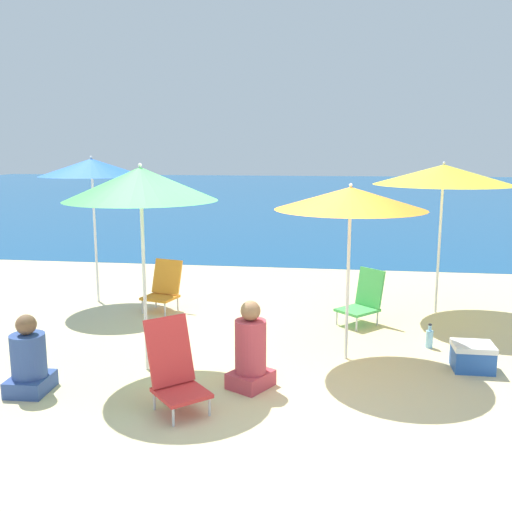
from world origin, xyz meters
TOP-DOWN VIEW (x-y plane):
  - ground_plane at (0.00, 0.00)m, footprint 60.00×60.00m
  - sea_water at (0.00, 25.55)m, footprint 60.00×40.00m
  - beach_umbrella_orange at (0.81, 0.63)m, footprint 1.65×1.65m
  - beach_umbrella_green at (-1.32, -0.01)m, footprint 1.58×1.58m
  - beach_umbrella_yellow at (2.14, 2.69)m, footprint 1.95×1.95m
  - beach_umbrella_blue at (-2.99, 2.58)m, footprint 1.55×1.55m
  - beach_chair_green at (1.07, 2.01)m, footprint 0.68×0.69m
  - beach_chair_orange at (-1.82, 2.25)m, footprint 0.57×0.60m
  - beach_chair_red at (-0.76, -0.86)m, footprint 0.69×0.70m
  - person_seated_near at (-2.26, -0.73)m, footprint 0.38×0.45m
  - person_seated_far at (-0.14, -0.31)m, footprint 0.50×0.52m
  - water_bottle at (1.81, 1.13)m, footprint 0.09×0.09m
  - cooler_box at (2.16, 0.47)m, footprint 0.43×0.36m

SIDE VIEW (x-z plane):
  - ground_plane at x=0.00m, z-range 0.00..0.00m
  - sea_water at x=0.00m, z-range 0.00..0.01m
  - water_bottle at x=1.81m, z-range -0.03..0.26m
  - cooler_box at x=2.16m, z-range 0.00..0.30m
  - person_seated_near at x=-2.26m, z-range -0.08..0.70m
  - beach_chair_green at x=1.07m, z-range -0.03..0.71m
  - beach_chair_orange at x=-1.82m, z-range -0.01..0.73m
  - person_seated_far at x=-0.14m, z-range -0.08..0.81m
  - beach_chair_red at x=-0.76m, z-range -0.04..0.79m
  - beach_umbrella_orange at x=0.81m, z-range 0.83..2.81m
  - beach_umbrella_yellow at x=2.14m, z-range 0.91..3.08m
  - beach_umbrella_green at x=-1.32m, z-range 0.89..3.10m
  - beach_umbrella_blue at x=-2.99m, z-range 0.95..3.20m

